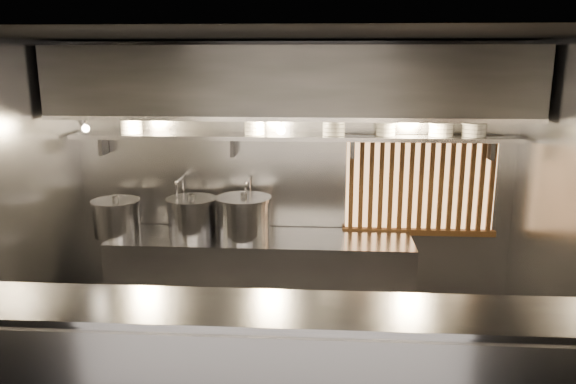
# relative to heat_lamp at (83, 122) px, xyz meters

# --- Properties ---
(floor) EXTENTS (4.50, 4.50, 0.00)m
(floor) POSITION_rel_heat_lamp_xyz_m (1.90, -0.85, -2.07)
(floor) COLOR black
(floor) RESTS_ON ground
(ceiling) EXTENTS (4.50, 4.50, 0.00)m
(ceiling) POSITION_rel_heat_lamp_xyz_m (1.90, -0.85, 0.73)
(ceiling) COLOR black
(ceiling) RESTS_ON wall_back
(wall_back) EXTENTS (4.50, 0.00, 4.50)m
(wall_back) POSITION_rel_heat_lamp_xyz_m (1.90, 0.65, -0.67)
(wall_back) COLOR gray
(wall_back) RESTS_ON floor
(wall_left) EXTENTS (0.00, 3.00, 3.00)m
(wall_left) POSITION_rel_heat_lamp_xyz_m (-0.35, -0.85, -0.67)
(wall_left) COLOR gray
(wall_left) RESTS_ON floor
(cooking_bench) EXTENTS (3.00, 0.70, 0.90)m
(cooking_bench) POSITION_rel_heat_lamp_xyz_m (1.60, 0.28, -1.62)
(cooking_bench) COLOR #9F9FA4
(cooking_bench) RESTS_ON floor
(bowl_shelf) EXTENTS (4.40, 0.34, 0.04)m
(bowl_shelf) POSITION_rel_heat_lamp_xyz_m (1.90, 0.47, -0.19)
(bowl_shelf) COLOR #9F9FA4
(bowl_shelf) RESTS_ON wall_back
(exhaust_hood) EXTENTS (4.40, 0.81, 0.65)m
(exhaust_hood) POSITION_rel_heat_lamp_xyz_m (1.90, 0.25, 0.36)
(exhaust_hood) COLOR #2D2D30
(exhaust_hood) RESTS_ON ceiling
(wood_screen) EXTENTS (1.56, 0.09, 1.04)m
(wood_screen) POSITION_rel_heat_lamp_xyz_m (3.20, 0.60, -0.69)
(wood_screen) COLOR #E7A868
(wood_screen) RESTS_ON wall_back
(faucet_left) EXTENTS (0.04, 0.30, 0.50)m
(faucet_left) POSITION_rel_heat_lamp_xyz_m (0.75, 0.52, -0.76)
(faucet_left) COLOR silver
(faucet_left) RESTS_ON wall_back
(faucet_right) EXTENTS (0.04, 0.30, 0.50)m
(faucet_right) POSITION_rel_heat_lamp_xyz_m (1.45, 0.52, -0.76)
(faucet_right) COLOR silver
(faucet_right) RESTS_ON wall_back
(heat_lamp) EXTENTS (0.25, 0.35, 0.20)m
(heat_lamp) POSITION_rel_heat_lamp_xyz_m (0.00, 0.00, 0.00)
(heat_lamp) COLOR #9F9FA4
(heat_lamp) RESTS_ON exhaust_hood
(pendant_bulb) EXTENTS (0.09, 0.09, 0.19)m
(pendant_bulb) POSITION_rel_heat_lamp_xyz_m (1.80, 0.35, -0.11)
(pendant_bulb) COLOR #2D2D30
(pendant_bulb) RESTS_ON exhaust_hood
(stock_pot_left) EXTENTS (0.49, 0.49, 0.40)m
(stock_pot_left) POSITION_rel_heat_lamp_xyz_m (0.15, 0.25, -0.98)
(stock_pot_left) COLOR #9F9FA4
(stock_pot_left) RESTS_ON cooking_bench
(stock_pot_mid) EXTENTS (0.66, 0.66, 0.42)m
(stock_pot_mid) POSITION_rel_heat_lamp_xyz_m (0.90, 0.33, -0.98)
(stock_pot_mid) COLOR #9F9FA4
(stock_pot_mid) RESTS_ON cooking_bench
(stock_pot_right) EXTENTS (0.70, 0.70, 0.45)m
(stock_pot_right) POSITION_rel_heat_lamp_xyz_m (1.44, 0.26, -0.96)
(stock_pot_right) COLOR #9F9FA4
(stock_pot_right) RESTS_ON cooking_bench
(bowl_stack_0) EXTENTS (0.23, 0.23, 0.17)m
(bowl_stack_0) POSITION_rel_heat_lamp_xyz_m (0.28, 0.47, -0.08)
(bowl_stack_0) COLOR white
(bowl_stack_0) RESTS_ON bowl_shelf
(bowl_stack_1) EXTENTS (0.21, 0.21, 0.17)m
(bowl_stack_1) POSITION_rel_heat_lamp_xyz_m (1.53, 0.47, -0.08)
(bowl_stack_1) COLOR white
(bowl_stack_1) RESTS_ON bowl_shelf
(bowl_stack_2) EXTENTS (0.23, 0.23, 0.17)m
(bowl_stack_2) POSITION_rel_heat_lamp_xyz_m (2.31, 0.47, -0.08)
(bowl_stack_2) COLOR white
(bowl_stack_2) RESTS_ON bowl_shelf
(bowl_stack_3) EXTENTS (0.20, 0.20, 0.13)m
(bowl_stack_3) POSITION_rel_heat_lamp_xyz_m (2.81, 0.47, -0.10)
(bowl_stack_3) COLOR white
(bowl_stack_3) RESTS_ON bowl_shelf
(bowl_stack_4) EXTENTS (0.25, 0.25, 0.13)m
(bowl_stack_4) POSITION_rel_heat_lamp_xyz_m (3.34, 0.47, -0.10)
(bowl_stack_4) COLOR white
(bowl_stack_4) RESTS_ON bowl_shelf
(bowl_stack_5) EXTENTS (0.24, 0.24, 0.13)m
(bowl_stack_5) POSITION_rel_heat_lamp_xyz_m (3.65, 0.47, -0.10)
(bowl_stack_5) COLOR white
(bowl_stack_5) RESTS_ON bowl_shelf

